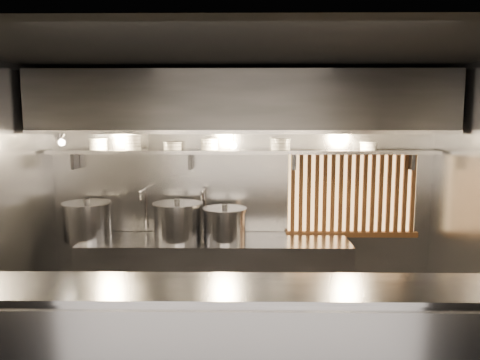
{
  "coord_description": "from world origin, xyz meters",
  "views": [
    {
      "loc": [
        0.04,
        -4.0,
        2.26
      ],
      "look_at": [
        -0.01,
        0.55,
        1.66
      ],
      "focal_mm": 35.0,
      "sensor_mm": 36.0,
      "label": 1
    }
  ],
  "objects_px": {
    "pendant_bulb": "(233,145)",
    "stock_pot_right": "(225,224)",
    "stock_pot_left": "(87,220)",
    "stock_pot_mid": "(177,221)",
    "heat_lamp": "(59,137)"
  },
  "relations": [
    {
      "from": "pendant_bulb",
      "to": "stock_pot_right",
      "type": "distance_m",
      "value": 0.89
    },
    {
      "from": "stock_pot_left",
      "to": "stock_pot_mid",
      "type": "relative_size",
      "value": 0.84
    },
    {
      "from": "stock_pot_left",
      "to": "stock_pot_right",
      "type": "xyz_separation_m",
      "value": [
        1.56,
        -0.06,
        -0.02
      ]
    },
    {
      "from": "heat_lamp",
      "to": "stock_pot_mid",
      "type": "relative_size",
      "value": 0.49
    },
    {
      "from": "heat_lamp",
      "to": "stock_pot_left",
      "type": "xyz_separation_m",
      "value": [
        0.15,
        0.3,
        -0.96
      ]
    },
    {
      "from": "pendant_bulb",
      "to": "stock_pot_left",
      "type": "relative_size",
      "value": 0.31
    },
    {
      "from": "stock_pot_right",
      "to": "stock_pot_left",
      "type": "bearing_deg",
      "value": 177.98
    },
    {
      "from": "heat_lamp",
      "to": "stock_pot_left",
      "type": "bearing_deg",
      "value": 64.02
    },
    {
      "from": "stock_pot_mid",
      "to": "stock_pot_right",
      "type": "relative_size",
      "value": 1.18
    },
    {
      "from": "heat_lamp",
      "to": "stock_pot_right",
      "type": "height_order",
      "value": "heat_lamp"
    },
    {
      "from": "stock_pot_left",
      "to": "heat_lamp",
      "type": "bearing_deg",
      "value": -115.98
    },
    {
      "from": "stock_pot_left",
      "to": "stock_pot_right",
      "type": "distance_m",
      "value": 1.56
    },
    {
      "from": "stock_pot_left",
      "to": "stock_pot_right",
      "type": "relative_size",
      "value": 0.99
    },
    {
      "from": "heat_lamp",
      "to": "pendant_bulb",
      "type": "bearing_deg",
      "value": 11.0
    },
    {
      "from": "heat_lamp",
      "to": "pendant_bulb",
      "type": "distance_m",
      "value": 1.83
    }
  ]
}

